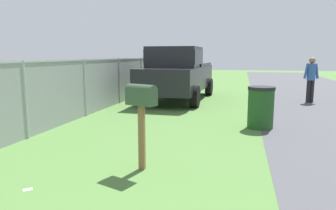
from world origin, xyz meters
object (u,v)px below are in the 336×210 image
(trash_bin, at_px, (261,107))
(pedestrian, at_px, (311,76))
(mailbox, at_px, (141,102))
(pickup_truck, at_px, (177,73))

(trash_bin, bearing_deg, pedestrian, -23.08)
(mailbox, bearing_deg, trash_bin, -8.19)
(mailbox, bearing_deg, pickup_truck, 29.35)
(mailbox, relative_size, trash_bin, 1.31)
(pickup_truck, relative_size, trash_bin, 5.25)
(pickup_truck, distance_m, trash_bin, 5.19)
(trash_bin, bearing_deg, pickup_truck, 35.03)
(trash_bin, xyz_separation_m, pedestrian, (4.82, -2.05, 0.47))
(trash_bin, distance_m, pedestrian, 5.26)
(pickup_truck, bearing_deg, trash_bin, 36.91)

